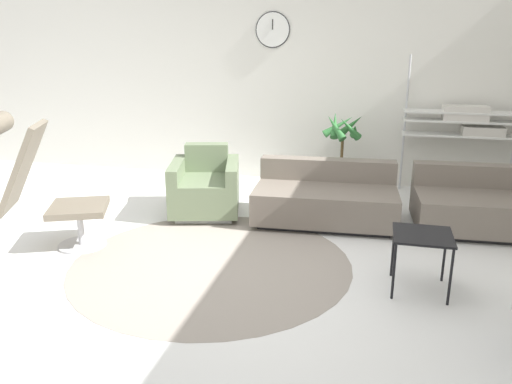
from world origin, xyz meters
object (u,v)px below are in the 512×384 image
(armchair_red, at_px, (205,189))
(side_table, at_px, (422,240))
(couch_second, at_px, (474,207))
(shelf_unit, at_px, (467,121))
(lounge_chair, at_px, (36,174))
(couch_low, at_px, (325,200))
(potted_plant, at_px, (342,160))

(armchair_red, distance_m, side_table, 2.58)
(couch_second, xyz_separation_m, shelf_unit, (0.02, 1.22, 0.69))
(lounge_chair, distance_m, couch_second, 4.25)
(lounge_chair, relative_size, couch_low, 0.82)
(potted_plant, bearing_deg, side_table, -71.89)
(lounge_chair, bearing_deg, couch_second, 87.48)
(lounge_chair, bearing_deg, potted_plant, 110.29)
(potted_plant, bearing_deg, shelf_unit, 12.15)
(shelf_unit, bearing_deg, side_table, -103.34)
(lounge_chair, height_order, couch_low, lounge_chair)
(couch_low, distance_m, couch_second, 1.51)
(couch_low, relative_size, side_table, 3.31)
(couch_low, bearing_deg, side_table, 118.63)
(armchair_red, distance_m, couch_second, 2.83)
(couch_low, bearing_deg, armchair_red, -0.96)
(lounge_chair, relative_size, couch_second, 1.02)
(armchair_red, xyz_separation_m, couch_second, (2.83, 0.18, -0.05))
(couch_second, height_order, side_table, couch_second)
(couch_low, bearing_deg, couch_second, -178.86)
(potted_plant, relative_size, shelf_unit, 0.61)
(armchair_red, distance_m, shelf_unit, 3.24)
(side_table, relative_size, shelf_unit, 0.27)
(shelf_unit, bearing_deg, lounge_chair, -145.59)
(potted_plant, bearing_deg, couch_second, -32.64)
(couch_second, height_order, shelf_unit, shelf_unit)
(side_table, distance_m, potted_plant, 2.55)
(lounge_chair, relative_size, potted_plant, 1.20)
(armchair_red, height_order, potted_plant, potted_plant)
(side_table, relative_size, potted_plant, 0.44)
(shelf_unit, bearing_deg, potted_plant, -167.85)
(couch_second, bearing_deg, side_table, 64.16)
(couch_low, xyz_separation_m, couch_second, (1.50, 0.12, 0.00))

